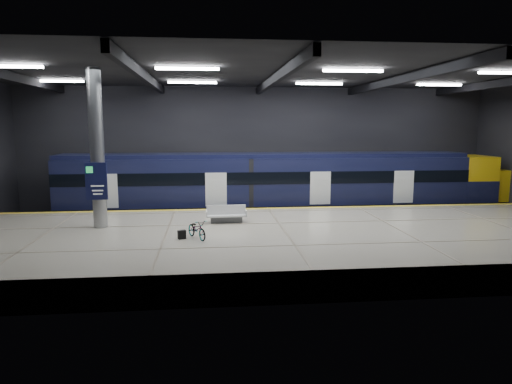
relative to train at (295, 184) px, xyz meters
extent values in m
plane|color=black|center=(-2.00, -5.50, -2.06)|extent=(30.00, 30.00, 0.00)
cube|color=black|center=(-2.00, 2.50, 1.94)|extent=(30.00, 0.10, 8.00)
cube|color=black|center=(-2.00, -13.50, 1.94)|extent=(30.00, 0.10, 8.00)
cube|color=black|center=(-2.00, -5.50, 5.94)|extent=(30.00, 16.00, 0.10)
cube|color=black|center=(-14.00, -5.50, 5.69)|extent=(0.25, 16.00, 0.40)
cube|color=black|center=(-8.00, -5.50, 5.69)|extent=(0.25, 16.00, 0.40)
cube|color=black|center=(-2.00, -5.50, 5.69)|extent=(0.25, 16.00, 0.40)
cube|color=black|center=(4.00, -5.50, 5.69)|extent=(0.25, 16.00, 0.40)
cube|color=white|center=(-13.00, -7.50, 5.82)|extent=(2.60, 0.18, 0.10)
cube|color=white|center=(-6.00, -7.50, 5.82)|extent=(2.60, 0.18, 0.10)
cube|color=white|center=(1.00, -7.50, 5.82)|extent=(2.60, 0.18, 0.10)
cube|color=white|center=(8.00, -7.50, 5.82)|extent=(2.60, 0.18, 0.10)
cube|color=white|center=(-13.00, -1.50, 5.82)|extent=(2.60, 0.18, 0.10)
cube|color=white|center=(-6.00, -1.50, 5.82)|extent=(2.60, 0.18, 0.10)
cube|color=white|center=(1.00, -1.50, 5.82)|extent=(2.60, 0.18, 0.10)
cube|color=white|center=(8.00, -1.50, 5.82)|extent=(2.60, 0.18, 0.10)
cube|color=#BBB09E|center=(-2.00, -8.00, -1.51)|extent=(30.00, 11.00, 1.10)
cube|color=yellow|center=(-2.00, -2.75, -0.95)|extent=(30.00, 0.40, 0.01)
cube|color=gray|center=(-2.00, -0.72, -1.98)|extent=(30.00, 0.08, 0.16)
cube|color=gray|center=(-2.00, 0.72, -1.98)|extent=(30.00, 0.08, 0.16)
cube|color=black|center=(-1.80, 0.00, -1.51)|extent=(24.00, 2.58, 0.80)
cube|color=black|center=(-1.80, 0.00, 0.27)|extent=(24.00, 2.80, 2.75)
cube|color=black|center=(-1.80, 0.00, 1.76)|extent=(24.00, 2.30, 0.24)
cube|color=black|center=(-1.80, -1.41, 0.54)|extent=(24.00, 0.04, 0.70)
cube|color=white|center=(1.20, -1.41, -0.06)|extent=(1.20, 0.05, 1.90)
cube|color=yellow|center=(11.20, 0.00, 0.27)|extent=(2.00, 2.80, 2.75)
ellipsoid|color=yellow|center=(13.80, 0.00, -0.21)|extent=(3.60, 2.52, 1.90)
cube|color=black|center=(11.50, 0.00, 0.44)|extent=(1.60, 2.38, 0.80)
cube|color=#595B60|center=(-4.41, -6.11, -0.82)|extent=(1.46, 0.49, 0.27)
cube|color=white|center=(-4.41, -6.11, -0.62)|extent=(1.83, 0.82, 0.07)
cube|color=white|center=(-4.41, -6.11, -0.36)|extent=(1.81, 0.12, 0.45)
cube|color=white|center=(-5.31, -6.14, -0.51)|extent=(0.08, 0.77, 0.27)
cube|color=white|center=(-3.50, -6.09, -0.51)|extent=(0.08, 0.77, 0.27)
imported|color=#99999E|center=(-5.69, -9.07, -0.57)|extent=(1.13, 1.53, 0.77)
cube|color=black|center=(-6.29, -9.07, -0.78)|extent=(0.35, 0.29, 0.35)
cylinder|color=#9EA0A5|center=(-10.00, -6.50, 2.49)|extent=(0.60, 0.60, 6.90)
cube|color=#0F1238|center=(-10.00, -6.92, 1.14)|extent=(0.90, 0.12, 1.60)
camera|label=1|loc=(-5.18, -26.93, 3.48)|focal=32.00mm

